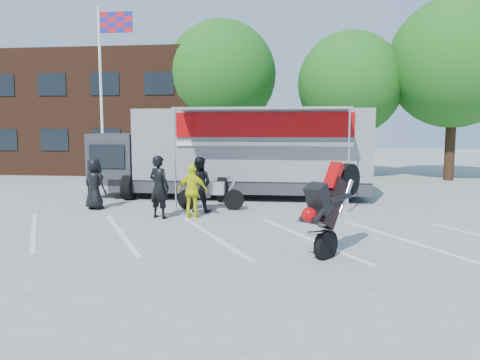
% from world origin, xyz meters
% --- Properties ---
extents(ground, '(100.00, 100.00, 0.00)m').
position_xyz_m(ground, '(0.00, 0.00, 0.00)').
color(ground, '#A8A8A3').
rests_on(ground, ground).
extents(parking_bay_lines, '(18.09, 13.33, 0.01)m').
position_xyz_m(parking_bay_lines, '(0.00, 1.00, 0.01)').
color(parking_bay_lines, white).
rests_on(parking_bay_lines, ground).
extents(office_building, '(18.00, 8.00, 7.00)m').
position_xyz_m(office_building, '(-10.00, 18.00, 3.50)').
color(office_building, '#432415').
rests_on(office_building, ground).
extents(flagpole, '(1.61, 0.12, 8.00)m').
position_xyz_m(flagpole, '(-6.24, 10.00, 5.05)').
color(flagpole, white).
rests_on(flagpole, ground).
extents(tree_left, '(6.12, 6.12, 8.64)m').
position_xyz_m(tree_left, '(-2.00, 16.00, 5.57)').
color(tree_left, '#382314').
rests_on(tree_left, ground).
extents(tree_mid, '(5.44, 5.44, 7.68)m').
position_xyz_m(tree_mid, '(5.00, 15.00, 4.94)').
color(tree_mid, '#382314').
rests_on(tree_mid, ground).
extents(tree_right, '(6.46, 6.46, 9.12)m').
position_xyz_m(tree_right, '(10.00, 14.50, 5.88)').
color(tree_right, '#382314').
rests_on(tree_right, ground).
extents(transporter_truck, '(10.63, 5.16, 3.38)m').
position_xyz_m(transporter_truck, '(0.11, 7.35, 0.00)').
color(transporter_truck, gray).
rests_on(transporter_truck, ground).
extents(parked_motorcycle, '(2.28, 0.81, 1.19)m').
position_xyz_m(parked_motorcycle, '(-0.52, 4.68, 0.00)').
color(parked_motorcycle, '#B8B8BD').
rests_on(parked_motorcycle, ground).
extents(stunt_bike_rider, '(1.83, 2.00, 2.19)m').
position_xyz_m(stunt_bike_rider, '(3.35, -0.20, 0.00)').
color(stunt_bike_rider, black).
rests_on(stunt_bike_rider, ground).
extents(spectator_leather_a, '(0.97, 0.81, 1.69)m').
position_xyz_m(spectator_leather_a, '(-4.35, 4.26, 0.85)').
color(spectator_leather_a, black).
rests_on(spectator_leather_a, ground).
extents(spectator_leather_b, '(0.81, 0.69, 1.89)m').
position_xyz_m(spectator_leather_b, '(-1.77, 3.03, 0.95)').
color(spectator_leather_b, black).
rests_on(spectator_leather_b, ground).
extents(spectator_leather_c, '(0.96, 0.80, 1.78)m').
position_xyz_m(spectator_leather_c, '(-0.82, 4.22, 0.89)').
color(spectator_leather_c, black).
rests_on(spectator_leather_c, ground).
extents(spectator_hivis, '(0.98, 0.48, 1.62)m').
position_xyz_m(spectator_hivis, '(-0.80, 3.23, 0.81)').
color(spectator_hivis, '#EBF10C').
rests_on(spectator_hivis, ground).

